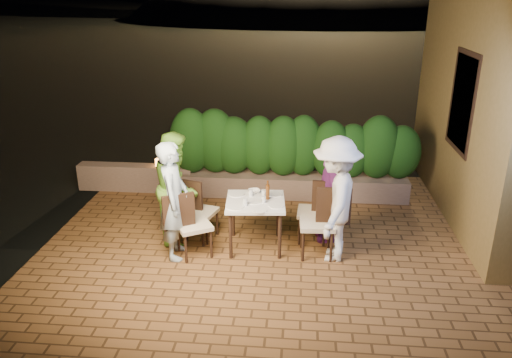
# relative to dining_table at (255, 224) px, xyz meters

# --- Properties ---
(ground) EXTENTS (400.00, 400.00, 0.00)m
(ground) POSITION_rel_dining_table_xyz_m (0.31, -0.25, -0.40)
(ground) COLOR black
(ground) RESTS_ON ground
(terrace_floor) EXTENTS (7.00, 6.00, 0.15)m
(terrace_floor) POSITION_rel_dining_table_xyz_m (0.31, 0.25, -0.45)
(terrace_floor) COLOR brown
(terrace_floor) RESTS_ON ground
(building_wall) EXTENTS (1.60, 5.00, 5.00)m
(building_wall) POSITION_rel_dining_table_xyz_m (3.91, 1.75, 2.12)
(building_wall) COLOR olive
(building_wall) RESTS_ON ground
(window_pane) EXTENTS (0.08, 1.00, 1.40)m
(window_pane) POSITION_rel_dining_table_xyz_m (3.13, 1.25, 1.62)
(window_pane) COLOR black
(window_pane) RESTS_ON building_wall
(window_frame) EXTENTS (0.06, 1.15, 1.55)m
(window_frame) POSITION_rel_dining_table_xyz_m (3.12, 1.25, 1.62)
(window_frame) COLOR black
(window_frame) RESTS_ON building_wall
(planter) EXTENTS (4.20, 0.55, 0.40)m
(planter) POSITION_rel_dining_table_xyz_m (0.51, 2.05, -0.17)
(planter) COLOR brown
(planter) RESTS_ON ground
(hedge) EXTENTS (4.00, 0.70, 1.10)m
(hedge) POSITION_rel_dining_table_xyz_m (0.51, 2.05, 0.57)
(hedge) COLOR #143A0F
(hedge) RESTS_ON planter
(parapet) EXTENTS (2.20, 0.30, 0.50)m
(parapet) POSITION_rel_dining_table_xyz_m (-2.49, 2.05, -0.12)
(parapet) COLOR brown
(parapet) RESTS_ON ground
(hill) EXTENTS (52.00, 40.00, 22.00)m
(hill) POSITION_rel_dining_table_xyz_m (2.31, 59.75, -4.38)
(hill) COLOR black
(hill) RESTS_ON ground
(dining_table) EXTENTS (0.91, 0.91, 0.75)m
(dining_table) POSITION_rel_dining_table_xyz_m (0.00, 0.00, 0.00)
(dining_table) COLOR white
(dining_table) RESTS_ON ground
(plate_nw) EXTENTS (0.24, 0.24, 0.01)m
(plate_nw) POSITION_rel_dining_table_xyz_m (-0.26, -0.27, 0.38)
(plate_nw) COLOR white
(plate_nw) RESTS_ON dining_table
(plate_sw) EXTENTS (0.24, 0.24, 0.01)m
(plate_sw) POSITION_rel_dining_table_xyz_m (-0.30, 0.20, 0.38)
(plate_sw) COLOR white
(plate_sw) RESTS_ON dining_table
(plate_ne) EXTENTS (0.22, 0.22, 0.01)m
(plate_ne) POSITION_rel_dining_table_xyz_m (0.31, -0.17, 0.38)
(plate_ne) COLOR white
(plate_ne) RESTS_ON dining_table
(plate_se) EXTENTS (0.22, 0.22, 0.01)m
(plate_se) POSITION_rel_dining_table_xyz_m (0.27, 0.25, 0.38)
(plate_se) COLOR white
(plate_se) RESTS_ON dining_table
(plate_centre) EXTENTS (0.23, 0.23, 0.01)m
(plate_centre) POSITION_rel_dining_table_xyz_m (-0.02, -0.04, 0.38)
(plate_centre) COLOR white
(plate_centre) RESTS_ON dining_table
(plate_front) EXTENTS (0.20, 0.20, 0.01)m
(plate_front) POSITION_rel_dining_table_xyz_m (0.10, -0.34, 0.38)
(plate_front) COLOR white
(plate_front) RESTS_ON dining_table
(glass_nw) EXTENTS (0.06, 0.06, 0.11)m
(glass_nw) POSITION_rel_dining_table_xyz_m (-0.13, -0.19, 0.43)
(glass_nw) COLOR silver
(glass_nw) RESTS_ON dining_table
(glass_sw) EXTENTS (0.06, 0.06, 0.10)m
(glass_sw) POSITION_rel_dining_table_xyz_m (-0.08, 0.16, 0.43)
(glass_sw) COLOR silver
(glass_sw) RESTS_ON dining_table
(glass_ne) EXTENTS (0.06, 0.06, 0.10)m
(glass_ne) POSITION_rel_dining_table_xyz_m (0.13, -0.07, 0.42)
(glass_ne) COLOR silver
(glass_ne) RESTS_ON dining_table
(glass_se) EXTENTS (0.07, 0.07, 0.11)m
(glass_se) POSITION_rel_dining_table_xyz_m (0.11, 0.15, 0.43)
(glass_se) COLOR silver
(glass_se) RESTS_ON dining_table
(beer_bottle) EXTENTS (0.06, 0.06, 0.29)m
(beer_bottle) POSITION_rel_dining_table_xyz_m (0.17, 0.07, 0.52)
(beer_bottle) COLOR #502A0D
(beer_bottle) RESTS_ON dining_table
(bowl) EXTENTS (0.23, 0.23, 0.04)m
(bowl) POSITION_rel_dining_table_xyz_m (-0.05, 0.31, 0.40)
(bowl) COLOR white
(bowl) RESTS_ON dining_table
(chair_left_front) EXTENTS (0.62, 0.62, 0.99)m
(chair_left_front) POSITION_rel_dining_table_xyz_m (-0.85, -0.32, 0.12)
(chair_left_front) COLOR black
(chair_left_front) RESTS_ON ground
(chair_left_back) EXTENTS (0.53, 0.53, 0.93)m
(chair_left_back) POSITION_rel_dining_table_xyz_m (-0.85, 0.21, 0.09)
(chair_left_back) COLOR black
(chair_left_back) RESTS_ON ground
(chair_right_front) EXTENTS (0.51, 0.51, 1.05)m
(chair_right_front) POSITION_rel_dining_table_xyz_m (0.90, -0.16, 0.15)
(chair_right_front) COLOR black
(chair_right_front) RESTS_ON ground
(chair_right_back) EXTENTS (0.48, 0.48, 0.98)m
(chair_right_back) POSITION_rel_dining_table_xyz_m (0.85, 0.30, 0.12)
(chair_right_back) COLOR black
(chair_right_back) RESTS_ON ground
(diner_blue) EXTENTS (0.46, 0.66, 1.72)m
(diner_blue) POSITION_rel_dining_table_xyz_m (-1.11, -0.36, 0.49)
(diner_blue) COLOR #9FB7CD
(diner_blue) RESTS_ON ground
(diner_green) EXTENTS (0.77, 0.92, 1.70)m
(diner_green) POSITION_rel_dining_table_xyz_m (-1.21, 0.19, 0.48)
(diner_green) COLOR #7DC53D
(diner_green) RESTS_ON ground
(diner_white) EXTENTS (0.85, 1.25, 1.80)m
(diner_white) POSITION_rel_dining_table_xyz_m (1.14, -0.20, 0.52)
(diner_white) COLOR silver
(diner_white) RESTS_ON ground
(diner_purple) EXTENTS (0.48, 0.96, 1.57)m
(diner_purple) POSITION_rel_dining_table_xyz_m (1.10, 0.38, 0.41)
(diner_purple) COLOR #752A7E
(diner_purple) RESTS_ON ground
(parapet_lamp) EXTENTS (0.10, 0.10, 0.14)m
(parapet_lamp) POSITION_rel_dining_table_xyz_m (-2.04, 2.05, 0.20)
(parapet_lamp) COLOR orange
(parapet_lamp) RESTS_ON parapet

